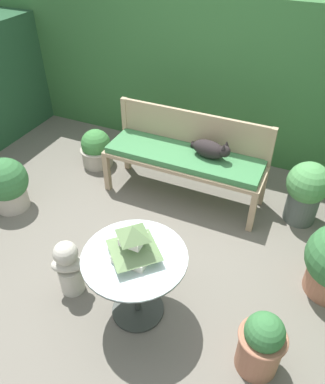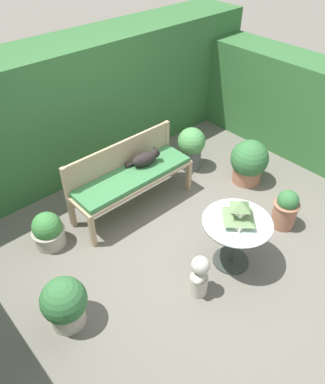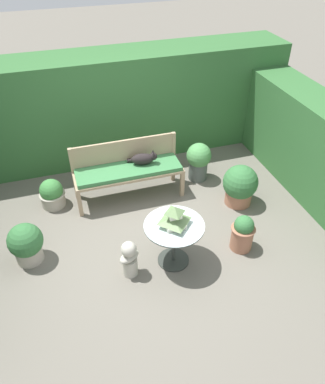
# 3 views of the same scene
# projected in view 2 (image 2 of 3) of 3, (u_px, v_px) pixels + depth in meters

# --- Properties ---
(ground) EXTENTS (30.00, 30.00, 0.00)m
(ground) POSITION_uv_depth(u_px,v_px,m) (181.00, 243.00, 4.58)
(ground) COLOR #666056
(foliage_hedge_back) EXTENTS (6.40, 0.89, 1.84)m
(foliage_hedge_back) POSITION_uv_depth(u_px,v_px,m) (69.00, 109.00, 5.34)
(foliage_hedge_back) COLOR #336633
(foliage_hedge_back) RESTS_ON ground
(foliage_hedge_right) EXTENTS (0.70, 3.50, 1.47)m
(foliage_hedge_right) POSITION_uv_depth(u_px,v_px,m) (310.00, 111.00, 5.68)
(foliage_hedge_right) COLOR #336633
(foliage_hedge_right) RESTS_ON ground
(garden_bench) EXTENTS (1.67, 0.52, 0.55)m
(garden_bench) POSITION_uv_depth(u_px,v_px,m) (133.00, 178.00, 4.80)
(garden_bench) COLOR tan
(garden_bench) RESTS_ON ground
(bench_backrest) EXTENTS (1.67, 0.06, 0.90)m
(bench_backrest) POSITION_uv_depth(u_px,v_px,m) (120.00, 158.00, 4.82)
(bench_backrest) COLOR tan
(bench_backrest) RESTS_ON ground
(cat) EXTENTS (0.45, 0.26, 0.22)m
(cat) POSITION_uv_depth(u_px,v_px,m) (145.00, 159.00, 4.86)
(cat) COLOR black
(cat) RESTS_ON garden_bench
(patio_table) EXTENTS (0.75, 0.75, 0.64)m
(patio_table) POSITION_uv_depth(u_px,v_px,m) (236.00, 230.00, 4.04)
(patio_table) COLOR #2D332D
(patio_table) RESTS_ON ground
(pagoda_birdhouse) EXTENTS (0.32, 0.32, 0.29)m
(pagoda_birdhouse) POSITION_uv_depth(u_px,v_px,m) (239.00, 213.00, 3.88)
(pagoda_birdhouse) COLOR silver
(pagoda_birdhouse) RESTS_ON patio_table
(garden_bust) EXTENTS (0.32, 0.27, 0.54)m
(garden_bust) POSITION_uv_depth(u_px,v_px,m) (199.00, 276.00, 3.86)
(garden_bust) COLOR #B7B2A3
(garden_bust) RESTS_ON ground
(potted_plant_bench_right) EXTENTS (0.40, 0.40, 0.46)m
(potted_plant_bench_right) POSITION_uv_depth(u_px,v_px,m) (48.00, 231.00, 4.44)
(potted_plant_bench_right) COLOR #ADA393
(potted_plant_bench_right) RESTS_ON ground
(potted_plant_hedge_corner) EXTENTS (0.54, 0.54, 0.66)m
(potted_plant_hedge_corner) POSITION_uv_depth(u_px,v_px,m) (249.00, 162.00, 5.34)
(potted_plant_hedge_corner) COLOR #9E664C
(potted_plant_hedge_corner) RESTS_ON ground
(potted_plant_table_near) EXTENTS (0.45, 0.45, 0.58)m
(potted_plant_table_near) POSITION_uv_depth(u_px,v_px,m) (65.00, 304.00, 3.57)
(potted_plant_table_near) COLOR #ADA393
(potted_plant_table_near) RESTS_ON ground
(potted_plant_table_far) EXTENTS (0.33, 0.33, 0.54)m
(potted_plant_table_far) POSITION_uv_depth(u_px,v_px,m) (286.00, 209.00, 4.66)
(potted_plant_table_far) COLOR #9E664C
(potted_plant_table_far) RESTS_ON ground
(potted_plant_path_edge) EXTENTS (0.41, 0.41, 0.66)m
(potted_plant_path_edge) POSITION_uv_depth(u_px,v_px,m) (191.00, 147.00, 5.59)
(potted_plant_path_edge) COLOR #4C5651
(potted_plant_path_edge) RESTS_ON ground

